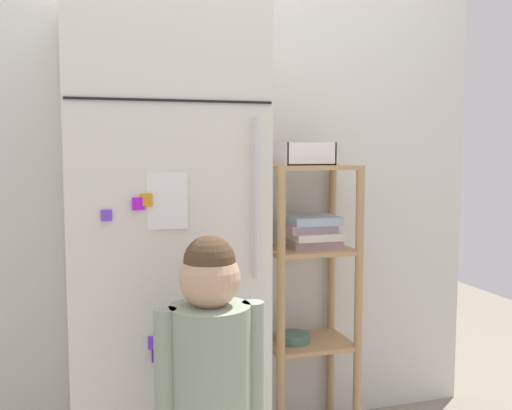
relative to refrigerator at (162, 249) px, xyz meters
name	(u,v)px	position (x,y,z in m)	size (l,w,h in m)	color
kitchen_wall_back	(204,178)	(0.23, 0.33, 0.25)	(2.64, 0.03, 2.32)	silver
refrigerator	(162,249)	(0.00, 0.00, 0.00)	(0.68, 0.63, 1.82)	silver
child_standing	(210,371)	(0.06, -0.54, -0.28)	(0.34, 0.25, 1.04)	#3C3C3E
pantry_shelf_unit	(309,269)	(0.66, 0.14, -0.14)	(0.39, 0.31, 1.22)	tan
fruit_bin	(304,156)	(0.63, 0.13, 0.35)	(0.22, 0.17, 0.10)	white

